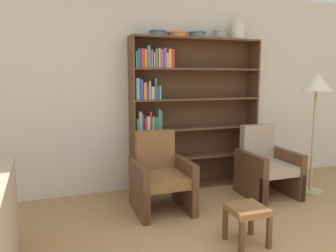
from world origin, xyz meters
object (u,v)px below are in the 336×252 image
(bowl_stoneware, at_px, (158,33))
(bowl_sage, at_px, (220,34))
(armchair_leather, at_px, (161,177))
(floor_lamp, at_px, (317,89))
(armchair_cushioned, at_px, (266,166))
(bookshelf, at_px, (183,116))
(bowl_cream, at_px, (178,34))
(footstool, at_px, (247,214))
(vase_tall, at_px, (238,31))
(bowl_terracotta, at_px, (197,34))

(bowl_stoneware, height_order, bowl_sage, bowl_sage)
(armchair_leather, height_order, floor_lamp, floor_lamp)
(armchair_cushioned, bearing_deg, bowl_stoneware, -26.13)
(bookshelf, distance_m, floor_lamp, 1.80)
(bowl_cream, bearing_deg, bowl_sage, 0.00)
(footstool, bearing_deg, bookshelf, 88.68)
(bowl_sage, distance_m, armchair_leather, 2.16)
(bowl_sage, bearing_deg, armchair_leather, -149.26)
(floor_lamp, height_order, footstool, floor_lamp)
(armchair_leather, bearing_deg, bookshelf, -129.65)
(bowl_stoneware, relative_size, armchair_cushioned, 0.26)
(bowl_cream, relative_size, floor_lamp, 0.18)
(bowl_cream, distance_m, bowl_sage, 0.63)
(bookshelf, relative_size, bowl_stoneware, 8.95)
(bookshelf, height_order, floor_lamp, bookshelf)
(bookshelf, distance_m, bowl_stoneware, 1.16)
(bowl_cream, bearing_deg, vase_tall, 0.00)
(bowl_stoneware, xyz_separation_m, bowl_cream, (0.28, 0.00, -0.00))
(bookshelf, distance_m, bowl_sage, 1.25)
(armchair_leather, distance_m, footstool, 1.18)
(floor_lamp, bearing_deg, bookshelf, 154.55)
(bookshelf, xyz_separation_m, vase_tall, (0.82, -0.02, 1.18))
(bowl_terracotta, bearing_deg, vase_tall, 0.00)
(bookshelf, xyz_separation_m, footstool, (-0.04, -1.72, -0.73))
(vase_tall, height_order, armchair_leather, vase_tall)
(armchair_cushioned, bearing_deg, bowl_terracotta, -40.96)
(bowl_stoneware, bearing_deg, bowl_terracotta, 0.00)
(vase_tall, xyz_separation_m, floor_lamp, (0.77, -0.74, -0.80))
(armchair_leather, relative_size, floor_lamp, 0.56)
(vase_tall, bearing_deg, footstool, -116.90)
(bowl_terracotta, relative_size, armchair_cushioned, 0.26)
(armchair_leather, bearing_deg, footstool, 115.48)
(bookshelf, distance_m, bowl_cream, 1.10)
(bowl_cream, distance_m, armchair_cushioned, 2.11)
(bookshelf, distance_m, armchair_leather, 1.07)
(footstool, bearing_deg, vase_tall, 63.10)
(bowl_terracotta, distance_m, vase_tall, 0.63)
(armchair_leather, xyz_separation_m, floor_lamp, (2.14, -0.10, 1.01))
(bowl_terracotta, distance_m, bowl_sage, 0.34)
(bowl_terracotta, xyz_separation_m, vase_tall, (0.63, 0.00, 0.07))
(bowl_terracotta, bearing_deg, armchair_cushioned, -41.25)
(vase_tall, bearing_deg, bowl_terracotta, -180.00)
(bookshelf, height_order, footstool, bookshelf)
(armchair_leather, bearing_deg, bowl_terracotta, -139.03)
(vase_tall, bearing_deg, floor_lamp, -43.98)
(bowl_sage, distance_m, floor_lamp, 1.50)
(bowl_terracotta, height_order, bowl_sage, bowl_sage)
(armchair_leather, xyz_separation_m, footstool, (0.51, -1.06, -0.10))
(bowl_terracotta, height_order, floor_lamp, bowl_terracotta)
(bowl_cream, xyz_separation_m, bowl_terracotta, (0.28, 0.00, 0.01))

